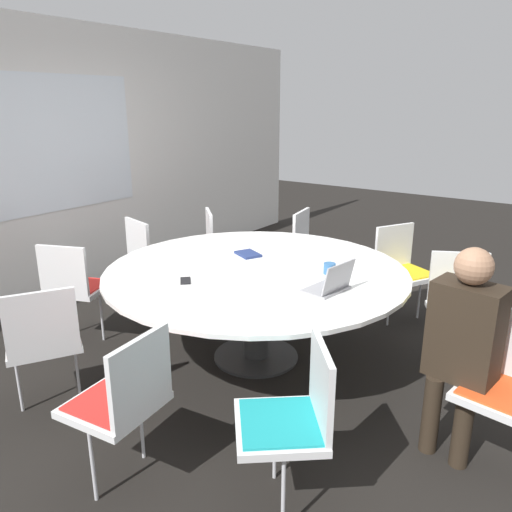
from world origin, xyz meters
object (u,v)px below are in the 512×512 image
object	(u,v)px
chair_6	(74,283)
chair_8	(123,395)
person_0	(463,338)
laptop	(331,284)
chair_5	(151,253)
chair_3	(312,245)
spiral_notebook	(248,254)
chair_9	(294,412)
cell_phone	(185,281)
chair_4	(222,243)
chair_2	(402,265)
chair_1	(460,302)
chair_7	(43,337)
chair_0	(510,379)
coffee_cup	(330,268)

from	to	relation	value
chair_6	chair_8	distance (m)	1.83
chair_6	person_0	size ratio (longest dim) A/B	0.71
laptop	chair_5	bearing A→B (deg)	-92.18
chair_3	spiral_notebook	bearing A→B (deg)	-6.43
chair_5	chair_9	bearing A→B (deg)	-15.50
cell_phone	chair_8	bearing A→B (deg)	-153.61
chair_4	spiral_notebook	size ratio (longest dim) A/B	3.45
chair_5	spiral_notebook	distance (m)	1.25
chair_2	person_0	size ratio (longest dim) A/B	0.71
spiral_notebook	laptop	bearing A→B (deg)	-110.19
chair_1	spiral_notebook	size ratio (longest dim) A/B	3.45
chair_4	person_0	world-z (taller)	person_0
chair_2	chair_7	xyz separation A→B (m)	(-2.72, 1.33, 0.00)
chair_6	chair_8	xyz separation A→B (m)	(-0.85, -1.62, 0.00)
chair_4	chair_8	world-z (taller)	same
chair_0	chair_4	world-z (taller)	same
chair_7	chair_8	xyz separation A→B (m)	(-0.14, -0.93, 0.00)
chair_7	cell_phone	bearing A→B (deg)	1.79
chair_7	chair_0	bearing A→B (deg)	-35.77
chair_8	chair_2	bearing A→B (deg)	-14.83
chair_7	chair_9	size ratio (longest dim) A/B	1.00
chair_2	laptop	bearing A→B (deg)	29.12
chair_5	chair_7	xyz separation A→B (m)	(-1.66, -0.80, 0.00)
chair_2	chair_6	xyz separation A→B (m)	(-2.01, 2.02, 0.00)
chair_3	chair_1	bearing A→B (deg)	56.34
chair_1	cell_phone	distance (m)	2.02
chair_6	chair_2	bearing A→B (deg)	22.34
coffee_cup	chair_4	bearing A→B (deg)	64.92
chair_8	coffee_cup	world-z (taller)	chair_8
spiral_notebook	chair_0	bearing A→B (deg)	-102.09
person_0	chair_1	bearing A→B (deg)	-67.80
laptop	cell_phone	distance (m)	1.01
chair_9	chair_8	bearing A→B (deg)	76.07
chair_2	chair_4	size ratio (longest dim) A/B	1.00
chair_1	chair_3	world-z (taller)	same
chair_3	spiral_notebook	world-z (taller)	chair_3
chair_2	chair_7	bearing A→B (deg)	1.89
chair_7	spiral_notebook	bearing A→B (deg)	14.31
chair_1	cell_phone	bearing A→B (deg)	11.60
chair_7	coffee_cup	world-z (taller)	chair_7
chair_9	spiral_notebook	size ratio (longest dim) A/B	3.45
chair_1	chair_4	world-z (taller)	same
coffee_cup	chair_1	bearing A→B (deg)	-55.58
chair_6	coffee_cup	bearing A→B (deg)	2.17
chair_3	chair_6	world-z (taller)	same
chair_3	chair_2	bearing A→B (deg)	73.37
chair_7	spiral_notebook	world-z (taller)	chair_7
chair_8	spiral_notebook	bearing A→B (deg)	9.26
chair_3	laptop	bearing A→B (deg)	22.48
chair_2	laptop	size ratio (longest dim) A/B	2.64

